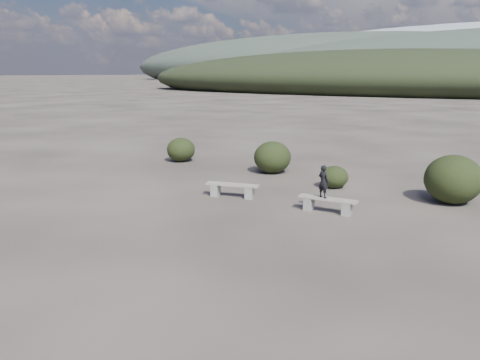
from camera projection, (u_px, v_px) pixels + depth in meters
The scene contains 8 objects.
ground at pixel (186, 262), 10.43m from camera, with size 1200.00×1200.00×0.00m, color #2B2521.
bench_left at pixel (232, 189), 15.80m from camera, with size 1.86×0.84×0.46m.
bench_right at pixel (328, 204), 14.06m from camera, with size 1.81×0.49×0.45m.
seated_person at pixel (323, 181), 13.98m from camera, with size 0.36×0.24×1.00m, color black.
shrub_b at pixel (272, 157), 19.53m from camera, with size 1.55×1.55×1.33m, color black.
shrub_c at pixel (334, 177), 17.05m from camera, with size 1.01×1.01×0.81m, color black.
shrub_d at pixel (453, 179), 14.97m from camera, with size 1.79×1.79×1.57m, color black.
shrub_f at pixel (181, 150), 22.08m from camera, with size 1.33×1.33×1.13m, color black.
Camera 1 is at (6.27, -7.57, 4.13)m, focal length 35.00 mm.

